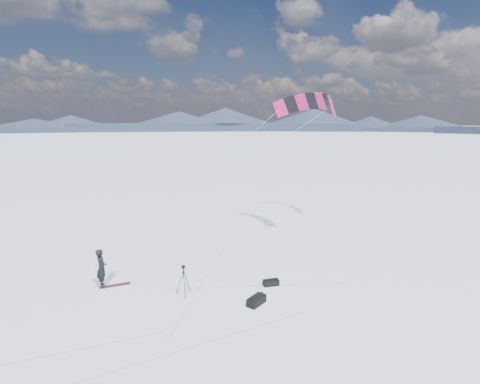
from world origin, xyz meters
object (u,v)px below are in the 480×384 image
snowkiter (103,286)px  gear_bag_a (256,300)px  snowboard (115,285)px  gear_bag_b (271,282)px  tripod (184,276)px

snowkiter → gear_bag_a: snowkiter is taller
snowboard → gear_bag_b: gear_bag_b is taller
tripod → gear_bag_b: tripod is taller
snowkiter → gear_bag_b: 8.42m
tripod → gear_bag_b: (4.23, -0.88, -0.81)m
snowkiter → gear_bag_b: snowkiter is taller
tripod → gear_bag_a: bearing=-59.2°
snowkiter → gear_bag_a: size_ratio=1.85×
snowkiter → tripod: (3.41, -2.64, 0.97)m
snowboard → tripod: (2.86, -2.43, 0.95)m
tripod → gear_bag_a: 3.57m
gear_bag_a → snowkiter: bearing=114.8°
snowkiter → gear_bag_a: (6.12, -4.84, 0.19)m
snowboard → gear_bag_a: 7.25m
tripod → gear_bag_b: size_ratio=1.79×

